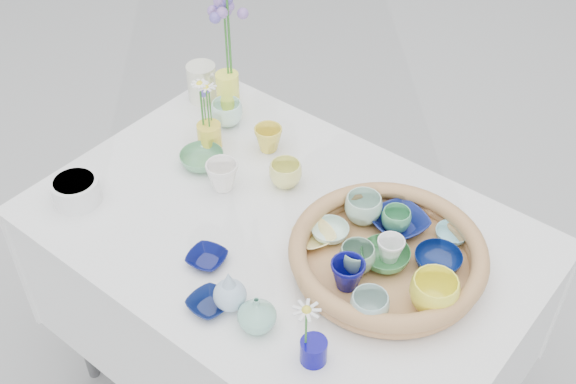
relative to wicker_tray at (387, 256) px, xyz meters
The scene contains 32 objects.
wicker_tray is the anchor object (origin of this frame).
tray_ceramic_0 0.12m from the wicker_tray, 109.25° to the left, with size 0.14×0.14×0.03m, color navy.
tray_ceramic_1 0.12m from the wicker_tray, 32.69° to the left, with size 0.11×0.11×0.04m, color #06164B.
tray_ceramic_2 0.16m from the wicker_tray, 18.46° to the right, with size 0.11×0.11×0.09m, color yellow.
tray_ceramic_3 0.01m from the wicker_tray, 124.89° to the right, with size 0.12×0.12×0.04m, color #357640.
tray_ceramic_4 0.08m from the wicker_tray, 125.73° to the right, with size 0.09×0.09×0.07m, color gray.
tray_ceramic_5 0.16m from the wicker_tray, behind, with size 0.09×0.09×0.03m, color silver.
tray_ceramic_6 0.15m from the wicker_tray, 147.04° to the left, with size 0.09×0.09×0.07m, color #A2C8B4.
tray_ceramic_7 0.02m from the wicker_tray, 93.28° to the left, with size 0.07×0.07×0.06m, color white.
tray_ceramic_8 0.19m from the wicker_tray, 63.95° to the left, with size 0.08×0.08×0.03m, color #82C8DB.
tray_ceramic_9 0.13m from the wicker_tray, 104.64° to the right, with size 0.08×0.08×0.08m, color #0B0C63.
tray_ceramic_10 0.19m from the wicker_tray, 163.98° to the right, with size 0.10×0.10×0.02m, color #FFED91.
tray_ceramic_11 0.18m from the wicker_tray, 70.38° to the right, with size 0.09×0.09×0.07m, color #91B5B2.
tray_ceramic_12 0.12m from the wicker_tray, 113.00° to the left, with size 0.07×0.07×0.06m, color #479766.
loose_ceramic_0 0.54m from the wicker_tray, 161.73° to the left, with size 0.08×0.08×0.08m, color gold.
loose_ceramic_1 0.39m from the wicker_tray, 167.72° to the left, with size 0.09×0.09×0.07m, color #DFDE73.
loose_ceramic_2 0.61m from the wicker_tray, behind, with size 0.12×0.12×0.04m, color #569466.
loose_ceramic_3 0.50m from the wicker_tray, behind, with size 0.09×0.09×0.08m, color white.
loose_ceramic_4 0.43m from the wicker_tray, 143.17° to the right, with size 0.09×0.09×0.02m, color #070C44.
loose_ceramic_5 0.71m from the wicker_tray, 164.81° to the left, with size 0.09×0.09×0.07m, color silver.
loose_ceramic_6 0.44m from the wicker_tray, 124.50° to the right, with size 0.09×0.09×0.02m, color #09133E.
fluted_bowl 0.83m from the wicker_tray, 157.80° to the right, with size 0.13×0.13×0.07m, color silver, non-canonical shape.
bud_vase_paleblue 0.39m from the wicker_tray, 122.87° to the right, with size 0.08×0.08×0.12m, color #9AB3CD, non-canonical shape.
bud_vase_seafoam 0.35m from the wicker_tray, 110.84° to the right, with size 0.09×0.09×0.09m, color #7DB9A3.
bud_vase_cobalt 0.32m from the wicker_tray, 85.62° to the right, with size 0.06×0.06×0.06m, color #080475.
single_daisy 0.34m from the wicker_tray, 88.13° to the right, with size 0.07×0.07×0.12m, color silver, non-canonical shape.
tall_vase_yellow 0.77m from the wicker_tray, 161.88° to the left, with size 0.07×0.07×0.13m, color #FEFF4A.
gerbera 0.81m from the wicker_tray, 160.74° to the left, with size 0.13×0.13×0.34m, color #FE5003, non-canonical shape.
hydrangea 0.79m from the wicker_tray, 161.43° to the left, with size 0.08×0.08×0.29m, color #6354B3, non-canonical shape.
white_pitcher 0.87m from the wicker_tray, 164.31° to the left, with size 0.13×0.09×0.12m, color beige, non-canonical shape.
daisy_cup 0.66m from the wicker_tray, behind, with size 0.07×0.07×0.07m, color yellow.
daisy_posy 0.68m from the wicker_tray, behind, with size 0.08×0.08×0.14m, color white, non-canonical shape.
Camera 1 is at (0.83, -1.01, 2.06)m, focal length 45.00 mm.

